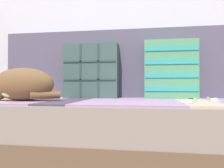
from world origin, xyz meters
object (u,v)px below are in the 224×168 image
at_px(couch, 102,130).
at_px(game_remote_far, 191,101).
at_px(throw_pillow_quilted, 92,71).
at_px(throw_pillow_striped, 170,69).
at_px(game_remote_near, 212,99).
at_px(sleeping_cat, 20,85).

distance_m(couch, game_remote_far, 0.58).
relative_size(couch, throw_pillow_quilted, 4.41).
bearing_deg(throw_pillow_striped, couch, -153.40).
distance_m(throw_pillow_quilted, game_remote_far, 0.78).
bearing_deg(game_remote_near, throw_pillow_quilted, 165.21).
bearing_deg(couch, throw_pillow_quilted, 119.66).
xyz_separation_m(sleeping_cat, game_remote_far, (0.98, 0.03, -0.08)).
relative_size(throw_pillow_striped, sleeping_cat, 0.93).
bearing_deg(game_remote_near, throw_pillow_striped, 136.24).
height_order(throw_pillow_striped, sleeping_cat, throw_pillow_striped).
height_order(sleeping_cat, game_remote_near, sleeping_cat).
height_order(sleeping_cat, game_remote_far, sleeping_cat).
distance_m(couch, throw_pillow_quilted, 0.48).
xyz_separation_m(throw_pillow_quilted, sleeping_cat, (-0.33, -0.41, -0.11)).
xyz_separation_m(throw_pillow_quilted, game_remote_near, (0.80, -0.21, -0.19)).
xyz_separation_m(couch, sleeping_cat, (-0.46, -0.18, 0.29)).
bearing_deg(throw_pillow_striped, game_remote_far, -79.96).
bearing_deg(sleeping_cat, throw_pillow_quilted, 50.69).
distance_m(couch, throw_pillow_striped, 0.65).
bearing_deg(throw_pillow_quilted, game_remote_far, -30.53).
relative_size(throw_pillow_striped, game_remote_far, 2.20).
relative_size(couch, game_remote_far, 9.52).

